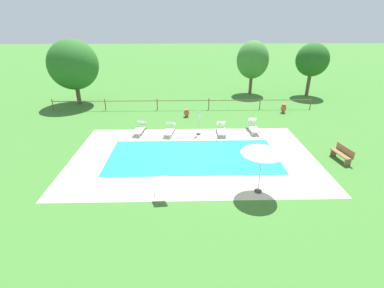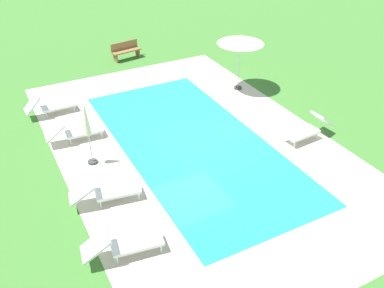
{
  "view_description": "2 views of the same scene",
  "coord_description": "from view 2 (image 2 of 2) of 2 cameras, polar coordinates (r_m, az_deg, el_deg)",
  "views": [
    {
      "loc": [
        -0.45,
        -15.22,
        7.7
      ],
      "look_at": [
        -0.06,
        0.5,
        0.6
      ],
      "focal_mm": 26.34,
      "sensor_mm": 36.0,
      "label": 1
    },
    {
      "loc": [
        -11.13,
        5.9,
        8.14
      ],
      "look_at": [
        -1.12,
        0.62,
        0.8
      ],
      "focal_mm": 39.53,
      "sensor_mm": 36.0,
      "label": 2
    }
  ],
  "objects": [
    {
      "name": "ground_plane",
      "position": [
        15.0,
        0.1,
        0.11
      ],
      "size": [
        160.0,
        160.0,
        0.0
      ],
      "primitive_type": "plane",
      "color": "#3D752D"
    },
    {
      "name": "wooden_bench_lawn_side",
      "position": [
        22.26,
        -8.94,
        12.42
      ],
      "size": [
        0.67,
        1.55,
        0.87
      ],
      "color": "olive",
      "rests_on": "ground"
    },
    {
      "name": "patio_umbrella_closed_row_west",
      "position": [
        13.59,
        -14.02,
        2.71
      ],
      "size": [
        0.32,
        0.32,
        2.35
      ],
      "color": "#383838",
      "rests_on": "ground"
    },
    {
      "name": "sun_lounger_north_mid",
      "position": [
        15.55,
        -15.41,
        1.71
      ],
      "size": [
        0.7,
        2.02,
        0.85
      ],
      "color": "white",
      "rests_on": "ground"
    },
    {
      "name": "sun_lounger_north_near_steps",
      "position": [
        12.51,
        -11.32,
        -6.22
      ],
      "size": [
        0.92,
        2.1,
        0.79
      ],
      "color": "white",
      "rests_on": "ground"
    },
    {
      "name": "sun_lounger_north_far",
      "position": [
        10.89,
        -9.02,
        -13.11
      ],
      "size": [
        0.88,
        2.08,
        0.82
      ],
      "color": "white",
      "rests_on": "ground"
    },
    {
      "name": "pool_deck_paving",
      "position": [
        15.0,
        0.1,
        0.12
      ],
      "size": [
        14.53,
        9.09,
        0.01
      ],
      "primitive_type": "cube",
      "color": "beige",
      "rests_on": "ground"
    },
    {
      "name": "sun_lounger_north_end",
      "position": [
        17.57,
        -18.52,
        4.99
      ],
      "size": [
        0.65,
        1.93,
        0.94
      ],
      "color": "white",
      "rests_on": "ground"
    },
    {
      "name": "sun_lounger_south_far",
      "position": [
        15.65,
        15.32,
        1.96
      ],
      "size": [
        0.76,
        2.0,
        0.89
      ],
      "color": "white",
      "rests_on": "ground"
    },
    {
      "name": "pool_coping_rim",
      "position": [
        14.99,
        0.1,
        0.14
      ],
      "size": [
        10.65,
        5.2,
        0.01
      ],
      "color": "beige",
      "rests_on": "ground"
    },
    {
      "name": "patio_umbrella_open_foreground",
      "position": [
        18.18,
        6.59,
        13.78
      ],
      "size": [
        1.97,
        1.97,
        2.45
      ],
      "color": "#383838",
      "rests_on": "ground"
    },
    {
      "name": "swimming_pool_water",
      "position": [
        15.0,
        0.1,
        0.13
      ],
      "size": [
        10.17,
        4.72,
        0.01
      ],
      "primitive_type": "cube",
      "color": "#23A8C1",
      "rests_on": "ground"
    }
  ]
}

